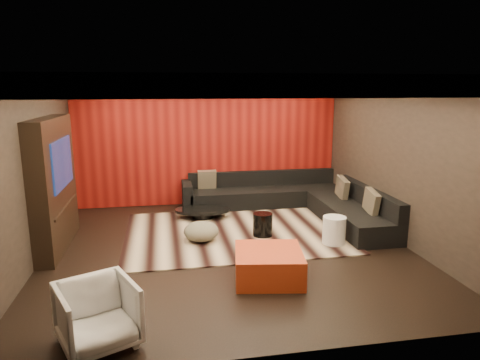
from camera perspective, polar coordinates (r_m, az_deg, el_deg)
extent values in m
cube|color=black|center=(7.35, -1.49, -9.18)|extent=(6.00, 6.00, 0.02)
cube|color=silver|center=(6.84, -1.62, 13.37)|extent=(6.00, 6.00, 0.02)
cube|color=black|center=(9.91, -4.20, 4.84)|extent=(6.00, 0.02, 2.80)
cube|color=black|center=(7.16, -26.10, 0.73)|extent=(0.02, 6.00, 2.80)
cube|color=black|center=(7.98, 20.36, 2.29)|extent=(0.02, 6.00, 2.80)
cube|color=#6B0C0A|center=(9.87, -4.18, 4.81)|extent=(5.98, 0.05, 2.78)
cube|color=silver|center=(9.52, -4.12, 12.33)|extent=(6.00, 0.60, 0.22)
cube|color=silver|center=(4.19, 4.08, 12.39)|extent=(6.00, 0.60, 0.22)
cube|color=silver|center=(6.96, -24.62, 11.28)|extent=(0.60, 4.80, 0.22)
cube|color=silver|center=(7.72, 19.06, 11.71)|extent=(0.60, 4.80, 0.22)
cube|color=#FFD899|center=(9.18, -3.88, 11.77)|extent=(4.80, 0.08, 0.04)
cube|color=#FFD899|center=(4.52, 2.98, 11.25)|extent=(4.80, 0.08, 0.04)
cube|color=#FFD899|center=(6.89, -21.77, 10.77)|extent=(0.08, 4.80, 0.04)
cube|color=#FFD899|center=(7.56, 16.71, 11.18)|extent=(0.08, 4.80, 0.04)
cube|color=black|center=(7.75, -23.59, -0.52)|extent=(0.30, 2.00, 2.20)
cube|color=black|center=(7.65, -22.65, 2.08)|extent=(0.04, 1.30, 0.80)
cube|color=black|center=(7.80, -22.20, -3.34)|extent=(0.04, 1.60, 0.04)
cube|color=#BFAA8C|center=(8.10, -0.82, -6.97)|extent=(4.01, 3.02, 0.02)
cylinder|color=black|center=(8.93, -4.99, -4.44)|extent=(1.25, 1.25, 0.19)
cylinder|color=black|center=(7.84, 3.05, -5.94)|extent=(0.46, 0.46, 0.42)
ellipsoid|color=beige|center=(7.63, -5.19, -6.82)|extent=(0.76, 0.76, 0.34)
cylinder|color=silver|center=(7.63, 12.43, -6.61)|extent=(0.50, 0.50, 0.49)
cube|color=#9E2014|center=(6.21, 3.83, -11.21)|extent=(1.07, 1.07, 0.42)
imported|color=silver|center=(4.91, -18.43, -16.71)|extent=(1.00, 1.01, 0.70)
cube|color=black|center=(9.90, 3.41, -2.23)|extent=(3.50, 0.90, 0.40)
cube|color=black|center=(10.15, 2.97, 0.31)|extent=(3.50, 0.20, 0.35)
cube|color=black|center=(8.73, 14.51, -4.62)|extent=(0.90, 2.60, 0.40)
cube|color=black|center=(8.78, 16.72, -2.11)|extent=(0.20, 2.60, 0.35)
cube|color=black|center=(9.62, -7.07, -2.12)|extent=(0.20, 0.90, 0.60)
cube|color=tan|center=(9.77, -4.44, 0.09)|extent=(0.42, 0.20, 0.44)
cube|color=tan|center=(9.19, 13.48, -1.01)|extent=(0.12, 0.50, 0.50)
cube|color=tan|center=(8.22, 17.13, -2.79)|extent=(0.12, 0.50, 0.50)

